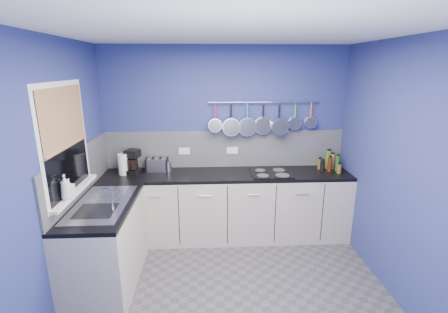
{
  "coord_description": "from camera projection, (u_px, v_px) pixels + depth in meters",
  "views": [
    {
      "loc": [
        -0.22,
        -2.72,
        2.23
      ],
      "look_at": [
        -0.05,
        0.75,
        1.25
      ],
      "focal_mm": 25.7,
      "sensor_mm": 36.0,
      "label": 1
    }
  ],
  "objects": [
    {
      "name": "window_frame",
      "position": [
        65.0,
        141.0,
        3.02
      ],
      "size": [
        0.01,
        1.0,
        1.1
      ],
      "primitive_type": "cube",
      "color": "white",
      "rests_on": "wall_left"
    },
    {
      "name": "ceiling",
      "position": [
        235.0,
        30.0,
        2.55
      ],
      "size": [
        3.2,
        3.0,
        0.02
      ],
      "primitive_type": "cube",
      "color": "white",
      "rests_on": "ground"
    },
    {
      "name": "condiment_6",
      "position": [
        339.0,
        169.0,
        4.12
      ],
      "size": [
        0.06,
        0.06,
        0.12
      ],
      "primitive_type": "cylinder",
      "color": "brown",
      "rests_on": "worktop_back"
    },
    {
      "name": "pan_1",
      "position": [
        231.0,
        119.0,
        4.2
      ],
      "size": [
        0.24,
        0.1,
        0.43
      ],
      "primitive_type": null,
      "color": "silver",
      "rests_on": "pot_rail"
    },
    {
      "name": "condiment_5",
      "position": [
        322.0,
        166.0,
        4.18
      ],
      "size": [
        0.06,
        0.06,
        0.15
      ],
      "primitive_type": "cylinder",
      "color": "black",
      "rests_on": "worktop_back"
    },
    {
      "name": "pan_5",
      "position": [
        295.0,
        116.0,
        4.23
      ],
      "size": [
        0.17,
        0.06,
        0.36
      ],
      "primitive_type": null,
      "color": "silver",
      "rests_on": "pot_rail"
    },
    {
      "name": "wall_front",
      "position": [
        260.0,
        292.0,
        1.44
      ],
      "size": [
        3.2,
        0.02,
        2.5
      ],
      "primitive_type": "cube",
      "color": "navy",
      "rests_on": "ground"
    },
    {
      "name": "wall_right",
      "position": [
        407.0,
        176.0,
        2.97
      ],
      "size": [
        0.02,
        3.0,
        2.5
      ],
      "primitive_type": "cube",
      "color": "navy",
      "rests_on": "ground"
    },
    {
      "name": "floor",
      "position": [
        233.0,
        296.0,
        3.23
      ],
      "size": [
        3.2,
        3.0,
        0.02
      ],
      "primitive_type": "cube",
      "color": "#47474C",
      "rests_on": "ground"
    },
    {
      "name": "backsplash_back",
      "position": [
        225.0,
        149.0,
        4.35
      ],
      "size": [
        3.2,
        0.02,
        0.5
      ],
      "primitive_type": "cube",
      "color": "slate",
      "rests_on": "wall_back"
    },
    {
      "name": "condiment_4",
      "position": [
        330.0,
        164.0,
        4.19
      ],
      "size": [
        0.06,
        0.06,
        0.19
      ],
      "primitive_type": "cylinder",
      "color": "#4C190C",
      "rests_on": "worktop_back"
    },
    {
      "name": "socket_left",
      "position": [
        184.0,
        151.0,
        4.32
      ],
      "size": [
        0.15,
        0.01,
        0.09
      ],
      "primitive_type": "cube",
      "color": "white",
      "rests_on": "backsplash_back"
    },
    {
      "name": "window_sill",
      "position": [
        75.0,
        192.0,
        3.17
      ],
      "size": [
        0.1,
        0.98,
        0.03
      ],
      "primitive_type": "cube",
      "color": "white",
      "rests_on": "wall_left"
    },
    {
      "name": "condiment_0",
      "position": [
        332.0,
        161.0,
        4.29
      ],
      "size": [
        0.06,
        0.06,
        0.21
      ],
      "primitive_type": "cylinder",
      "color": "olive",
      "rests_on": "worktop_back"
    },
    {
      "name": "pan_4",
      "position": [
        279.0,
        118.0,
        4.22
      ],
      "size": [
        0.23,
        0.13,
        0.42
      ],
      "primitive_type": null,
      "color": "silver",
      "rests_on": "pot_rail"
    },
    {
      "name": "window_glass",
      "position": [
        66.0,
        141.0,
        3.03
      ],
      "size": [
        0.01,
        0.9,
        1.0
      ],
      "primitive_type": "cube",
      "color": "black",
      "rests_on": "wall_left"
    },
    {
      "name": "canister",
      "position": [
        168.0,
        167.0,
        4.19
      ],
      "size": [
        0.09,
        0.09,
        0.13
      ],
      "primitive_type": "cylinder",
      "rotation": [
        0.0,
        0.0,
        0.04
      ],
      "color": "silver",
      "rests_on": "worktop_back"
    },
    {
      "name": "pan_2",
      "position": [
        247.0,
        119.0,
        4.21
      ],
      "size": [
        0.25,
        0.08,
        0.44
      ],
      "primitive_type": null,
      "color": "silver",
      "rests_on": "pot_rail"
    },
    {
      "name": "wall_back",
      "position": [
        225.0,
        141.0,
        4.34
      ],
      "size": [
        3.2,
        0.02,
        2.5
      ],
      "primitive_type": "cube",
      "color": "navy",
      "rests_on": "ground"
    },
    {
      "name": "socket_right",
      "position": [
        232.0,
        150.0,
        4.35
      ],
      "size": [
        0.15,
        0.01,
        0.09
      ],
      "primitive_type": "cube",
      "color": "white",
      "rests_on": "backsplash_back"
    },
    {
      "name": "condiment_2",
      "position": [
        320.0,
        164.0,
        4.29
      ],
      "size": [
        0.06,
        0.06,
        0.14
      ],
      "primitive_type": "cylinder",
      "color": "brown",
      "rests_on": "worktop_back"
    },
    {
      "name": "condiment_1",
      "position": [
        328.0,
        160.0,
        4.29
      ],
      "size": [
        0.07,
        0.07,
        0.25
      ],
      "primitive_type": "cylinder",
      "color": "#3F721E",
      "rests_on": "worktop_back"
    },
    {
      "name": "worktop_left",
      "position": [
        102.0,
        206.0,
        3.22
      ],
      "size": [
        0.6,
        1.2,
        0.04
      ],
      "primitive_type": "cube",
      "color": "black",
      "rests_on": "cabinet_run_left"
    },
    {
      "name": "backsplash_left",
      "position": [
        81.0,
        171.0,
        3.42
      ],
      "size": [
        0.02,
        1.8,
        0.5
      ],
      "primitive_type": "cube",
      "color": "slate",
      "rests_on": "wall_left"
    },
    {
      "name": "cabinet_run_left",
      "position": [
        107.0,
        245.0,
        3.34
      ],
      "size": [
        0.6,
        1.2,
        0.86
      ],
      "primitive_type": "cube",
      "color": "#B8AE9F",
      "rests_on": "ground"
    },
    {
      "name": "pot_rail",
      "position": [
        264.0,
        102.0,
        4.17
      ],
      "size": [
        1.45,
        0.02,
        0.02
      ],
      "primitive_type": "cylinder",
      "rotation": [
        0.0,
        1.57,
        0.0
      ],
      "color": "silver",
      "rests_on": "wall_back"
    },
    {
      "name": "sink_unit",
      "position": [
        102.0,
        203.0,
        3.21
      ],
      "size": [
        0.5,
        0.95,
        0.01
      ],
      "primitive_type": "cube",
      "color": "silver",
      "rests_on": "worktop_left"
    },
    {
      "name": "soap_bottle_a",
      "position": [
        65.0,
        187.0,
        2.91
      ],
      "size": [
        0.11,
        0.11,
        0.24
      ],
      "primitive_type": "imported",
      "rotation": [
        0.0,
        0.0,
        0.24
      ],
      "color": "white",
      "rests_on": "window_sill"
    },
    {
      "name": "hob",
      "position": [
        271.0,
        173.0,
        4.12
      ],
      "size": [
        0.51,
        0.45,
        0.01
      ],
      "primitive_type": "cube",
      "color": "black",
      "rests_on": "worktop_back"
    },
    {
      "name": "toaster",
      "position": [
        157.0,
        165.0,
        4.21
      ],
      "size": [
        0.29,
        0.19,
        0.17
      ],
      "primitive_type": "cube",
      "rotation": [
        0.0,
        0.0,
        -0.15
      ],
      "color": "silver",
      "rests_on": "worktop_back"
    },
    {
      "name": "worktop_back",
      "position": [
        226.0,
        175.0,
        4.15
      ],
      "size": [
        3.2,
        0.6,
        0.04
      ],
      "primitive_type": "cube",
      "color": "black",
      "rests_on": "cabinet_run_back"
    },
    {
      "name": "condiment_3",
      "position": [
        337.0,
        163.0,
        4.21
      ],
      "size": [
        0.05,
        0.05,
        0.21
      ],
      "primitive_type": "cylinder",
      "color": "#265919",
      "rests_on": "worktop_back"
    },
    {
      "name": "pan_3",
      "position": [
        263.0,
        119.0,
        4.21
      ],
      "size": [
        0.23,
        0.06,
        0.42
      ],
      "primitive_type": null,
      "color": "silver",
      "rests_on": "pot_rail"
    },
    {
      "name": "soap_bottle_b",
      "position": [
        69.0,
        188.0,
        2.99
      ],
      "size": [
        0.08,
        0.08,
        0.17
      ],
      "primitive_type": "imported",
      "rotation": [
        0.0,
        0.0,
        -0.01
      ],
      "color": "white",
      "rests_on": "window_sill"
    },
    {
      "name": "wall_left",
      "position": [
        51.0,
        182.0,
        2.82
      ],
      "size": [
        0.02,
        3.0,
        2.5
      ],
      "primitive_type": "cube",
      "color": "navy",
      "rests_on": "ground"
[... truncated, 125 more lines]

